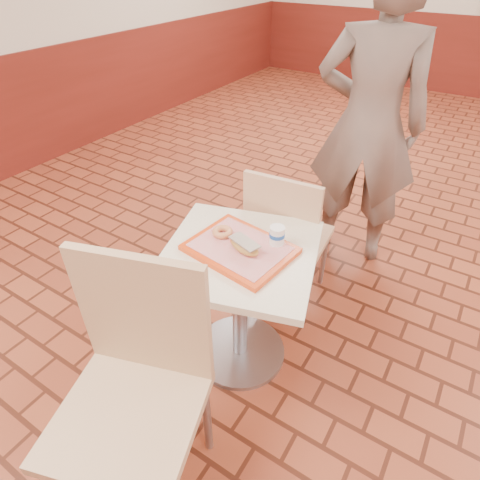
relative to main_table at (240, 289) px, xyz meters
The scene contains 8 objects.
main_table is the anchor object (origin of this frame).
chair_main_front 0.67m from the main_table, 89.94° to the right, with size 0.59×0.59×1.01m.
chair_main_back 0.48m from the main_table, 90.91° to the left, with size 0.44×0.44×0.87m.
customer 1.27m from the main_table, 83.30° to the left, with size 0.66×0.43×1.80m, color #736259.
serving_tray 0.24m from the main_table, ahead, with size 0.42×0.33×0.03m.
ring_donut 0.29m from the main_table, 164.79° to the left, with size 0.09×0.09×0.03m, color #D4814D.
long_john_donut 0.28m from the main_table, 23.89° to the right, with size 0.17×0.12×0.05m.
paper_cup 0.33m from the main_table, 40.58° to the left, with size 0.07×0.07×0.08m.
Camera 1 is at (-0.34, -1.70, 1.76)m, focal length 30.00 mm.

